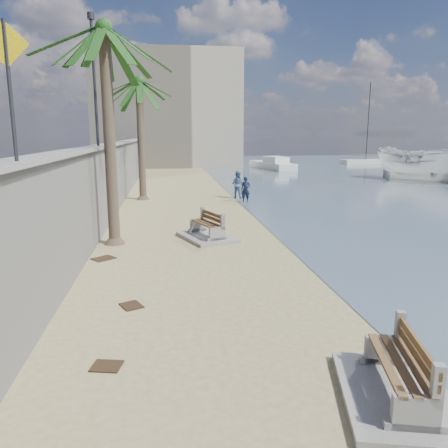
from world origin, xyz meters
TOP-DOWN VIEW (x-y plane):
  - ground_plane at (0.00, 0.00)m, footprint 140.00×140.00m
  - seawall at (-5.20, 20.00)m, footprint 0.45×70.00m
  - wall_cap at (-5.20, 20.00)m, footprint 0.80×70.00m
  - end_building at (-2.00, 52.00)m, footprint 18.00×12.00m
  - bench_near at (1.15, -1.12)m, footprint 2.18×2.75m
  - bench_far at (-0.80, 9.95)m, footprint 2.42×2.88m
  - palm_mid at (-4.34, 9.62)m, footprint 5.00×5.00m
  - palm_back at (-3.84, 21.07)m, footprint 5.00×5.00m
  - pedestrian_sign at (-5.00, 1.50)m, footprint 0.78×0.07m
  - streetlight at (-5.10, 12.00)m, footprint 0.28×0.28m
  - person_a at (2.41, 19.05)m, footprint 0.77×0.66m
  - person_b at (2.22, 20.95)m, footprint 1.19×1.14m
  - boat_cruiser at (20.29, 29.26)m, footprint 4.81×4.85m
  - yacht_far at (10.19, 44.30)m, footprint 4.06×8.66m
  - sailboat_west at (25.18, 51.15)m, footprint 7.12×2.83m
  - debris_b at (-3.48, 0.49)m, footprint 0.60×0.52m
  - debris_c at (-4.48, 7.57)m, footprint 0.88×0.86m
  - debris_d at (-3.25, 3.29)m, footprint 0.65×0.70m

SIDE VIEW (x-z plane):
  - ground_plane at x=0.00m, z-range 0.00..0.00m
  - debris_b at x=-3.48m, z-range 0.00..0.03m
  - debris_c at x=-4.48m, z-range 0.00..0.03m
  - debris_d at x=-3.25m, z-range 0.00..0.03m
  - sailboat_west at x=25.18m, z-range -5.17..5.86m
  - yacht_far at x=10.19m, z-range -0.40..1.10m
  - bench_near at x=1.15m, z-range -0.06..0.95m
  - bench_far at x=-0.80m, z-range -0.06..0.96m
  - person_a at x=2.41m, z-range 0.00..1.79m
  - person_b at x=2.22m, z-range 0.00..1.95m
  - boat_cruiser at x=20.29m, z-range -0.40..3.74m
  - seawall at x=-5.20m, z-range 0.00..3.50m
  - wall_cap at x=-5.20m, z-range 3.49..3.61m
  - pedestrian_sign at x=-5.00m, z-range 3.95..6.35m
  - streetlight at x=-5.10m, z-range 4.08..9.21m
  - end_building at x=-2.00m, z-range 0.00..14.00m
  - palm_back at x=-3.84m, z-range 3.06..11.19m
  - palm_mid at x=-4.34m, z-range 3.28..11.87m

